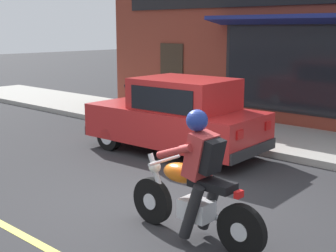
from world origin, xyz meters
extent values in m
plane|color=#2B2B2D|center=(0.00, 0.00, 0.00)|extent=(80.00, 80.00, 0.00)
cube|color=#9E9B93|center=(4.77, 3.00, 0.07)|extent=(2.60, 22.00, 0.14)
cube|color=maroon|center=(6.32, 1.99, 2.10)|extent=(0.50, 11.17, 4.20)
cube|color=black|center=(6.05, 0.60, 1.55)|extent=(0.04, 4.69, 2.10)
cube|color=black|center=(6.06, 0.60, 1.55)|extent=(0.02, 4.92, 2.20)
cube|color=#2D2319|center=(6.05, 5.07, 1.05)|extent=(0.04, 0.90, 2.10)
cube|color=navy|center=(5.72, 0.60, 2.75)|extent=(0.81, 5.36, 0.24)
cylinder|color=black|center=(-0.42, -0.36, 0.31)|extent=(0.10, 0.62, 0.62)
cylinder|color=silver|center=(-0.42, -0.36, 0.31)|extent=(0.12, 0.22, 0.22)
cylinder|color=black|center=(-0.42, -1.76, 0.31)|extent=(0.10, 0.62, 0.62)
cylinder|color=silver|center=(-0.42, -1.76, 0.31)|extent=(0.12, 0.22, 0.22)
cube|color=silver|center=(-0.42, -1.11, 0.39)|extent=(0.28, 0.40, 0.24)
ellipsoid|color=orange|center=(-0.42, -0.86, 0.80)|extent=(0.30, 0.52, 0.24)
cube|color=black|center=(-0.42, -1.34, 0.76)|extent=(0.26, 0.56, 0.10)
cylinder|color=silver|center=(-0.42, -0.46, 0.62)|extent=(0.07, 0.33, 0.68)
cylinder|color=silver|center=(-0.42, -0.58, 0.91)|extent=(0.56, 0.04, 0.04)
sphere|color=silver|center=(-0.42, -0.41, 0.79)|extent=(0.16, 0.16, 0.16)
cylinder|color=silver|center=(-0.26, -1.51, 0.29)|extent=(0.08, 0.55, 0.08)
cube|color=red|center=(-0.42, -1.71, 0.73)|extent=(0.12, 0.06, 0.08)
cylinder|color=black|center=(-0.60, -1.18, 0.43)|extent=(0.14, 0.35, 0.71)
cylinder|color=black|center=(-0.24, -1.18, 0.43)|extent=(0.14, 0.35, 0.71)
cube|color=#B23333|center=(-0.42, -1.16, 1.08)|extent=(0.34, 0.33, 0.57)
cylinder|color=#B23333|center=(-0.62, -0.92, 1.12)|extent=(0.09, 0.52, 0.26)
cylinder|color=#B23333|center=(-0.22, -0.92, 1.12)|extent=(0.09, 0.52, 0.26)
sphere|color=navy|center=(-0.42, -1.10, 1.49)|extent=(0.26, 0.26, 0.26)
cube|color=black|center=(-0.42, -1.32, 1.10)|extent=(0.28, 0.24, 0.42)
cylinder|color=black|center=(1.71, 2.97, 0.30)|extent=(0.21, 0.61, 0.60)
cylinder|color=silver|center=(1.71, 2.97, 0.30)|extent=(0.21, 0.34, 0.33)
cylinder|color=black|center=(3.15, 3.04, 0.30)|extent=(0.21, 0.61, 0.60)
cylinder|color=silver|center=(3.15, 3.04, 0.30)|extent=(0.21, 0.34, 0.33)
cylinder|color=black|center=(1.82, 0.58, 0.30)|extent=(0.21, 0.61, 0.60)
cylinder|color=silver|center=(1.82, 0.58, 0.30)|extent=(0.21, 0.34, 0.33)
cylinder|color=black|center=(3.26, 0.64, 0.30)|extent=(0.21, 0.61, 0.60)
cylinder|color=silver|center=(3.26, 0.64, 0.30)|extent=(0.21, 0.34, 0.33)
cube|color=red|center=(2.49, 1.81, 0.60)|extent=(1.80, 3.77, 0.70)
cube|color=red|center=(2.50, 1.56, 1.24)|extent=(1.52, 1.96, 0.66)
cube|color=black|center=(2.46, 2.43, 1.19)|extent=(1.34, 0.41, 0.51)
cube|color=black|center=(1.77, 1.53, 1.22)|extent=(0.10, 1.52, 0.46)
cube|color=black|center=(3.22, 1.59, 1.22)|extent=(0.10, 1.52, 0.46)
cube|color=silver|center=(1.90, 3.64, 0.72)|extent=(0.24, 0.05, 0.14)
cube|color=red|center=(2.06, -0.07, 0.74)|extent=(0.20, 0.05, 0.16)
cube|color=silver|center=(2.91, 3.69, 0.72)|extent=(0.24, 0.05, 0.14)
cube|color=red|center=(3.08, -0.03, 0.74)|extent=(0.20, 0.05, 0.16)
cube|color=#28282B|center=(2.41, 3.64, 0.35)|extent=(1.61, 0.19, 0.20)
cube|color=#28282B|center=(2.57, -0.02, 0.35)|extent=(1.61, 0.19, 0.20)
cube|color=black|center=(4.59, 3.49, 0.16)|extent=(0.36, 0.36, 0.04)
cone|color=orange|center=(4.59, 3.49, 0.46)|extent=(0.28, 0.28, 0.56)
cylinder|color=white|center=(4.59, 3.49, 0.48)|extent=(0.20, 0.20, 0.08)
camera|label=1|loc=(-4.61, -4.44, 2.54)|focal=50.00mm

